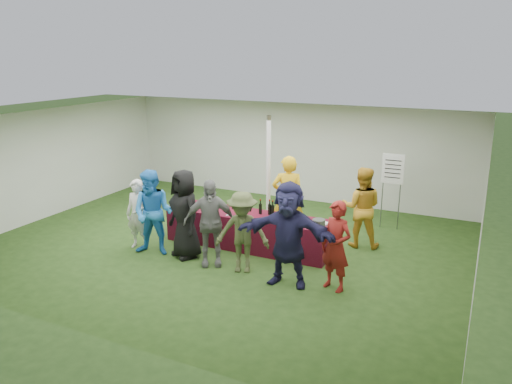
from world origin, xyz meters
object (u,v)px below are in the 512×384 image
at_px(serving_table, 248,230).
at_px(customer_3, 210,223).
at_px(customer_1, 153,213).
at_px(customer_0, 138,214).
at_px(customer_6, 336,246).
at_px(staff_back, 361,207).
at_px(dump_bucket, 319,224).
at_px(customer_4, 242,232).
at_px(staff_pourer, 288,198).
at_px(wine_list_sign, 392,174).
at_px(customer_5, 288,234).
at_px(customer_2, 185,214).

relative_size(serving_table, customer_3, 2.08).
bearing_deg(customer_1, customer_0, 152.61).
bearing_deg(customer_1, customer_6, -12.37).
bearing_deg(staff_back, dump_bucket, 57.15).
bearing_deg(customer_3, customer_4, -30.33).
height_order(dump_bucket, staff_pourer, staff_pourer).
bearing_deg(customer_0, dump_bucket, 6.46).
bearing_deg(wine_list_sign, customer_6, -93.85).
bearing_deg(wine_list_sign, customer_0, -142.33).
bearing_deg(customer_6, staff_back, 113.48).
relative_size(staff_pourer, customer_1, 1.08).
bearing_deg(customer_4, customer_5, -25.83).
distance_m(dump_bucket, customer_5, 1.09).
xyz_separation_m(customer_0, customer_4, (2.53, -0.12, 0.04)).
distance_m(staff_pourer, customer_4, 1.94).
xyz_separation_m(wine_list_sign, staff_back, (-0.35, -1.40, -0.44)).
relative_size(wine_list_sign, customer_4, 1.14).
xyz_separation_m(dump_bucket, wine_list_sign, (0.86, 2.72, 0.48)).
bearing_deg(serving_table, wine_list_sign, 44.91).
relative_size(customer_1, customer_4, 1.13).
bearing_deg(customer_0, customer_2, -3.99).
distance_m(customer_0, customer_3, 1.82).
height_order(dump_bucket, customer_3, customer_3).
bearing_deg(staff_back, customer_5, 61.47).
relative_size(customer_0, customer_3, 0.86).
relative_size(customer_1, customer_2, 0.97).
height_order(serving_table, customer_5, customer_5).
height_order(customer_4, customer_5, customer_5).
bearing_deg(customer_6, customer_5, -147.42).
xyz_separation_m(staff_pourer, customer_1, (-2.17, -1.93, -0.07)).
bearing_deg(customer_0, wine_list_sign, 31.82).
height_order(customer_4, customer_6, customer_6).
xyz_separation_m(customer_4, customer_5, (0.98, -0.13, 0.16)).
bearing_deg(customer_0, customer_6, -6.85).
height_order(customer_0, customer_6, customer_6).
bearing_deg(wine_list_sign, customer_2, -134.43).
height_order(wine_list_sign, customer_3, wine_list_sign).
relative_size(serving_table, customer_5, 1.89).
xyz_separation_m(dump_bucket, customer_3, (-1.90, -0.92, 0.03)).
bearing_deg(staff_pourer, customer_3, 44.58).
relative_size(dump_bucket, customer_0, 0.17).
relative_size(dump_bucket, customer_6, 0.16).
relative_size(staff_pourer, customer_0, 1.28).
height_order(wine_list_sign, customer_2, customer_2).
xyz_separation_m(customer_1, customer_5, (3.01, -0.12, 0.07)).
distance_m(customer_0, customer_5, 3.52).
bearing_deg(customer_6, staff_pourer, 152.15).
relative_size(dump_bucket, customer_4, 0.16).
distance_m(serving_table, wine_list_sign, 3.66).
height_order(customer_2, customer_4, customer_2).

